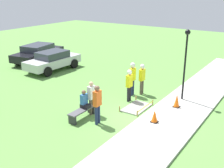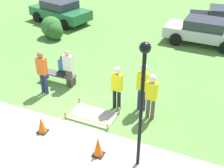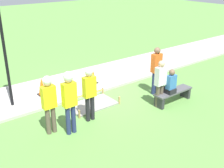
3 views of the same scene
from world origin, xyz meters
The scene contains 17 objects.
ground_plane centered at (0.00, 0.00, 0.00)m, with size 60.00×60.00×0.00m, color #5B8E42.
sidewalk centered at (0.00, -1.34, 0.05)m, with size 28.00×2.68×0.10m.
wet_concrete_patch centered at (0.92, 0.72, 0.03)m, with size 1.74×1.08×0.30m.
traffic_cone_near_patch centered at (-0.17, -0.83, 0.39)m, with size 0.34×0.34×0.60m.
traffic_cone_far_patch centered at (2.02, -1.03, 0.44)m, with size 0.34×0.34×0.68m.
park_bench centered at (-1.57, 2.31, 0.33)m, with size 1.63×0.44×0.46m.
person_seated_on_bench centered at (-1.32, 2.36, 0.81)m, with size 0.36×0.44×0.89m.
worker_supervisor centered at (2.89, 1.48, 1.09)m, with size 0.40×0.26×1.82m.
worker_assistant centered at (2.43, 1.85, 1.20)m, with size 0.40×0.28×1.96m.
worker_trainee centered at (1.55, 1.54, 1.09)m, with size 0.40×0.26×1.81m.
bystander_in_orange_shirt centered at (-1.61, 1.36, 1.07)m, with size 0.40×0.25×1.87m.
bystander_in_gray_shirt centered at (-0.94, 2.22, 0.96)m, with size 0.40×0.22×1.70m.
lamppost_near centered at (3.24, -0.88, 2.62)m, with size 0.28×0.28×3.83m.
parked_car_silver centered at (3.61, 9.43, 0.77)m, with size 4.44×2.11×1.45m.
parked_car_green centered at (-5.99, 9.43, 0.79)m, with size 4.62×2.86×1.51m.
shrub_rounded_near centered at (-4.55, 6.58, 0.49)m, with size 0.97×0.97×0.97m.
shrub_rounded_mid centered at (-4.98, 6.86, 0.62)m, with size 1.25×1.25×1.25m.
Camera 2 is at (4.91, -6.57, 6.37)m, focal length 45.00 mm.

